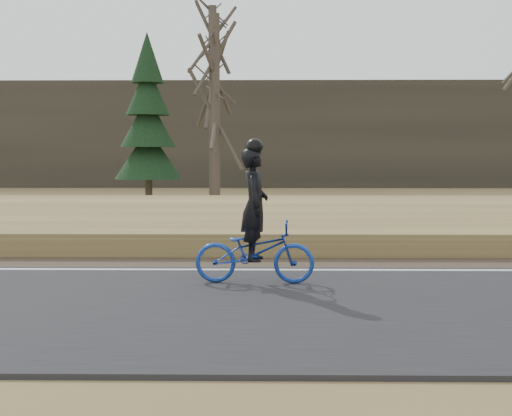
{
  "coord_description": "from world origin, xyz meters",
  "views": [
    {
      "loc": [
        -3.41,
        -11.84,
        2.1
      ],
      "look_at": [
        -3.58,
        0.5,
        1.1
      ],
      "focal_mm": 50.0,
      "sensor_mm": 36.0,
      "label": 1
    }
  ],
  "objects": [
    {
      "name": "treeline_backdrop",
      "position": [
        0.0,
        30.0,
        3.0
      ],
      "size": [
        120.0,
        4.0,
        6.0
      ],
      "primitive_type": "cube",
      "color": "#383328",
      "rests_on": "ground"
    },
    {
      "name": "ground",
      "position": [
        0.0,
        0.0,
        0.0
      ],
      "size": [
        120.0,
        120.0,
        0.0
      ],
      "primitive_type": "plane",
      "color": "#93874A",
      "rests_on": "ground"
    },
    {
      "name": "ballast",
      "position": [
        0.0,
        8.0,
        0.23
      ],
      "size": [
        120.0,
        3.0,
        0.45
      ],
      "primitive_type": "cube",
      "color": "slate",
      "rests_on": "ground"
    },
    {
      "name": "edge_line",
      "position": [
        0.0,
        0.2,
        0.07
      ],
      "size": [
        120.0,
        0.12,
        0.01
      ],
      "primitive_type": "cube",
      "color": "silver",
      "rests_on": "road"
    },
    {
      "name": "embankment",
      "position": [
        0.0,
        4.2,
        0.22
      ],
      "size": [
        120.0,
        5.0,
        0.44
      ],
      "primitive_type": "cube",
      "color": "#93874A",
      "rests_on": "ground"
    },
    {
      "name": "bare_tree_near_left",
      "position": [
        -5.28,
        14.57,
        3.54
      ],
      "size": [
        0.36,
        0.36,
        7.08
      ],
      "primitive_type": "cylinder",
      "color": "#4C4437",
      "rests_on": "ground"
    },
    {
      "name": "bare_tree_left",
      "position": [
        -5.67,
        18.71,
        4.09
      ],
      "size": [
        0.36,
        0.36,
        8.19
      ],
      "primitive_type": "cylinder",
      "color": "#4C4437",
      "rests_on": "ground"
    },
    {
      "name": "shoulder",
      "position": [
        0.0,
        1.2,
        0.02
      ],
      "size": [
        120.0,
        1.6,
        0.04
      ],
      "primitive_type": "cube",
      "color": "#473A2B",
      "rests_on": "ground"
    },
    {
      "name": "conifer",
      "position": [
        -7.97,
        15.73,
        3.14
      ],
      "size": [
        2.6,
        2.6,
        6.64
      ],
      "color": "#4C4437",
      "rests_on": "ground"
    },
    {
      "name": "cyclist",
      "position": [
        -3.58,
        -0.98,
        0.76
      ],
      "size": [
        1.86,
        0.73,
        2.22
      ],
      "rotation": [
        0.0,
        0.0,
        1.52
      ],
      "color": "navy",
      "rests_on": "road"
    },
    {
      "name": "railroad",
      "position": [
        0.0,
        8.0,
        0.53
      ],
      "size": [
        120.0,
        2.4,
        0.29
      ],
      "color": "black",
      "rests_on": "ballast"
    }
  ]
}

